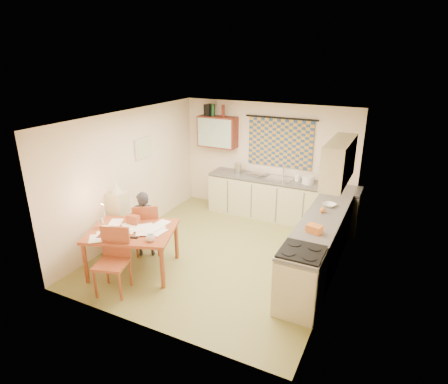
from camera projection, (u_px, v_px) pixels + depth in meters
The scene contains 44 objects.
floor at pixel (222, 253), 6.95m from camera, with size 4.00×4.50×0.02m, color olive.
ceiling at pixel (222, 117), 6.08m from camera, with size 4.00×4.50×0.02m, color white.
wall_back at pixel (267, 159), 8.42m from camera, with size 4.00×0.02×2.50m, color beige.
wall_front at pixel (141, 246), 4.62m from camera, with size 4.00×0.02×2.50m, color beige.
wall_left at pixel (131, 174), 7.35m from camera, with size 0.02×4.50×2.50m, color beige.
wall_right at pixel (340, 210), 5.68m from camera, with size 0.02×4.50×2.50m, color beige.
window_blind at pixel (280, 143), 8.12m from camera, with size 1.45×0.03×1.05m, color navy.
curtain_rod at pixel (281, 118), 7.91m from camera, with size 0.04×0.04×1.60m, color black.
wall_cabinet at pixel (218, 132), 8.55m from camera, with size 0.90×0.34×0.70m, color #591E14.
wall_cabinet_glass at pixel (214, 133), 8.41m from camera, with size 0.84×0.02×0.64m, color #99B2A5.
upper_cabinet_right at pixel (339, 161), 6.01m from camera, with size 0.34×1.30×0.70m, color tan.
framed_print at pixel (143, 148), 7.51m from camera, with size 0.04×0.50×0.40m, color beige.
print_canvas at pixel (144, 148), 7.50m from camera, with size 0.01×0.42×0.32m, color silver.
counter_back at pixel (281, 200), 8.24m from camera, with size 3.30×0.62×0.92m.
counter_right at pixel (318, 247), 6.24m from camera, with size 0.62×2.95×0.92m.
stove at pixel (299, 281), 5.26m from camera, with size 0.62×0.62×0.96m.
sink at pixel (279, 181), 8.12m from camera, with size 0.55×0.45×0.10m, color silver.
tap at pixel (284, 171), 8.19m from camera, with size 0.03×0.03×0.28m, color silver.
dish_rack at pixel (256, 175), 8.31m from camera, with size 0.35×0.30×0.06m, color silver.
kettle at pixel (238, 168), 8.46m from camera, with size 0.18×0.18×0.24m, color silver.
mixing_bowl at pixel (308, 180), 7.82m from camera, with size 0.24×0.24×0.16m, color white.
soap_bottle at pixel (298, 177), 7.94m from camera, with size 0.12×0.12×0.20m, color white.
bowl at pixel (330, 205), 6.65m from camera, with size 0.27×0.27×0.05m, color white.
orange_bag at pixel (314, 229), 5.68m from camera, with size 0.22×0.16×0.12m, color #C86826.
fruit_orange at pixel (323, 210), 6.38m from camera, with size 0.10×0.10×0.10m, color #C86826.
speaker at pixel (209, 110), 8.47m from camera, with size 0.16×0.20×0.26m, color black.
bottle_green at pixel (213, 110), 8.43m from camera, with size 0.07×0.07×0.26m, color #195926.
bottle_brown at pixel (223, 111), 8.33m from camera, with size 0.07×0.07×0.26m, color #591E14.
dining_table at pixel (133, 250), 6.29m from camera, with size 1.64×1.44×0.75m.
chair_far at pixel (148, 237), 6.88m from camera, with size 0.62×0.62×0.99m.
chair_near at pixel (114, 273), 5.74m from camera, with size 0.57×0.57×1.02m.
person at pixel (144, 224), 6.69m from camera, with size 0.54×0.48×1.23m, color black.
shelf_stand at pixel (120, 220), 7.00m from camera, with size 0.32×0.30×1.10m, color tan.
lampshade at pixel (116, 187), 6.77m from camera, with size 0.20×0.20×0.22m, color beige.
letter_rack at pixel (133, 220), 6.35m from camera, with size 0.22×0.10×0.16m, color brown.
mug at pixel (150, 238), 5.78m from camera, with size 0.16×0.16×0.11m, color white.
magazine at pixel (99, 234), 5.98m from camera, with size 0.28×0.32×0.03m, color maroon.
book at pixel (105, 231), 6.10m from camera, with size 0.20×0.25×0.02m, color #C86826.
orange_box at pixel (106, 235), 5.94m from camera, with size 0.12×0.08×0.04m, color #C86826.
eyeglasses at pixel (134, 238), 5.89m from camera, with size 0.13×0.04×0.02m, color black.
candle_holder at pixel (102, 223), 6.20m from camera, with size 0.06×0.06×0.18m, color silver.
candle at pixel (104, 211), 6.18m from camera, with size 0.02×0.02×0.22m, color white.
candle_flame at pixel (101, 204), 6.13m from camera, with size 0.02×0.02×0.02m, color #FFCC66.
papers at pixel (134, 230), 6.13m from camera, with size 1.14×1.25×0.03m.
Camera 1 is at (2.73, -5.48, 3.48)m, focal length 30.00 mm.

